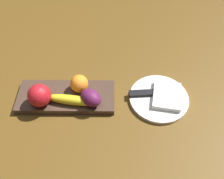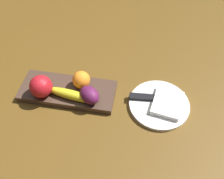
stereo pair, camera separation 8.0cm
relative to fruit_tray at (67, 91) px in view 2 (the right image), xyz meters
name	(u,v)px [view 2 (the right image)]	position (x,y,z in m)	size (l,w,h in m)	color
ground_plane	(70,88)	(0.00, 0.02, -0.01)	(2.40, 2.40, 0.00)	brown
fruit_tray	(67,91)	(0.00, 0.00, 0.00)	(0.33, 0.13, 0.02)	#473328
apple	(41,86)	(-0.07, -0.03, 0.05)	(0.08, 0.08, 0.08)	red
banana	(71,95)	(0.03, -0.03, 0.03)	(0.17, 0.03, 0.03)	yellow
orange_near_apple	(82,79)	(0.05, 0.03, 0.04)	(0.06, 0.06, 0.06)	orange
grape_bunch	(90,95)	(0.09, -0.03, 0.04)	(0.07, 0.06, 0.05)	#5A1A45
dinner_plate	(159,104)	(0.32, 0.00, -0.01)	(0.20, 0.20, 0.01)	white
folded_napkin	(167,103)	(0.35, 0.00, 0.01)	(0.09, 0.12, 0.02)	white
knife	(147,98)	(0.28, 0.01, 0.01)	(0.18, 0.04, 0.01)	silver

